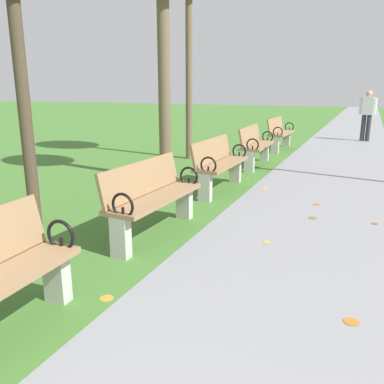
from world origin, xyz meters
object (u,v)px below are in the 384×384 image
park_bench_5 (256,145)px  pedestrian_walking (367,113)px  park_bench_6 (280,133)px  park_bench_3 (152,196)px  park_bench_4 (219,163)px

park_bench_5 → pedestrian_walking: bearing=68.2°
park_bench_6 → park_bench_3: bearing=-90.0°
park_bench_6 → pedestrian_walking: 3.68m
park_bench_5 → park_bench_6: bearing=90.0°
park_bench_5 → park_bench_4: bearing=-90.0°
park_bench_6 → park_bench_4: bearing=-90.0°
park_bench_4 → park_bench_5: bearing=90.0°
park_bench_4 → pedestrian_walking: bearing=74.5°
park_bench_6 → pedestrian_walking: (2.23, 2.90, 0.44)m
pedestrian_walking → park_bench_5: bearing=-111.8°
park_bench_5 → park_bench_3: bearing=-90.0°
park_bench_5 → pedestrian_walking: (2.23, 5.59, 0.44)m
park_bench_3 → park_bench_4: bearing=90.0°
park_bench_4 → park_bench_6: same height
park_bench_4 → park_bench_5: 2.45m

